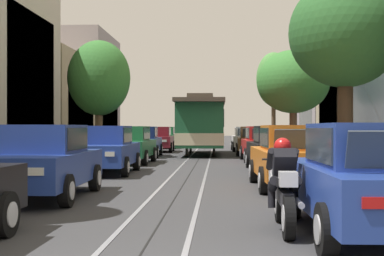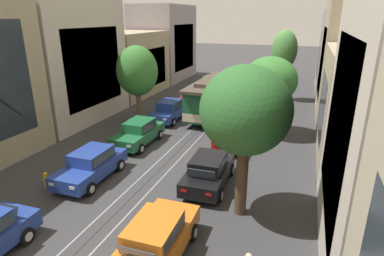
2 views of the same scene
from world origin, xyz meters
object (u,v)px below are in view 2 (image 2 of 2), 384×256
(parked_car_green_far_left, at_px, (211,83))
(parked_car_red_fourth_right, at_px, (233,134))
(parked_car_orange_second_right, at_px, (156,240))
(street_tree_kerb_right_second, at_px, (245,112))
(fire_hydrant, at_px, (46,180))
(parked_car_white_sixth_right, at_px, (256,96))
(parked_car_black_mid_right, at_px, (209,170))
(parked_car_blue_fifth_left, at_px, (169,110))
(cable_car_trolley, at_px, (213,97))
(street_tree_kerb_left_second, at_px, (137,71))
(street_tree_kerb_right_fourth, at_px, (284,51))
(parked_car_blue_mid_left, at_px, (91,165))
(street_tree_kerb_right_mid, at_px, (270,81))
(parked_car_brown_fifth_right, at_px, (247,111))
(parked_car_green_fourth_left, at_px, (139,132))
(parked_car_maroon_sixth_left, at_px, (194,95))

(parked_car_green_far_left, bearing_deg, parked_car_red_fourth_right, -68.44)
(parked_car_orange_second_right, relative_size, street_tree_kerb_right_second, 0.70)
(parked_car_green_far_left, xyz_separation_m, fire_hydrant, (-1.31, -23.71, -0.38))
(parked_car_red_fourth_right, distance_m, fire_hydrant, 11.16)
(parked_car_red_fourth_right, relative_size, parked_car_white_sixth_right, 1.00)
(parked_car_green_far_left, xyz_separation_m, parked_car_black_mid_right, (6.07, -20.80, 0.00))
(parked_car_blue_fifth_left, xyz_separation_m, cable_car_trolley, (3.08, 1.99, 0.86))
(street_tree_kerb_left_second, xyz_separation_m, street_tree_kerb_right_second, (10.06, -9.69, 0.49))
(parked_car_white_sixth_right, xyz_separation_m, street_tree_kerb_right_fourth, (2.00, 2.54, 4.06))
(parked_car_blue_mid_left, height_order, parked_car_white_sixth_right, same)
(parked_car_green_far_left, distance_m, street_tree_kerb_right_fourth, 9.07)
(parked_car_white_sixth_right, xyz_separation_m, street_tree_kerb_right_mid, (1.94, -7.84, 3.03))
(street_tree_kerb_right_fourth, bearing_deg, parked_car_red_fourth_right, -97.67)
(street_tree_kerb_right_second, height_order, street_tree_kerb_right_fourth, street_tree_kerb_right_fourth)
(parked_car_black_mid_right, height_order, street_tree_kerb_right_second, street_tree_kerb_right_second)
(parked_car_orange_second_right, relative_size, fire_hydrant, 5.23)
(parked_car_brown_fifth_right, bearing_deg, street_tree_kerb_left_second, -159.22)
(parked_car_black_mid_right, bearing_deg, parked_car_red_fourth_right, 90.11)
(parked_car_green_fourth_left, distance_m, parked_car_blue_fifth_left, 5.40)
(parked_car_maroon_sixth_left, height_order, parked_car_brown_fifth_right, same)
(parked_car_green_fourth_left, relative_size, parked_car_black_mid_right, 0.99)
(street_tree_kerb_right_fourth, height_order, fire_hydrant, street_tree_kerb_right_fourth)
(parked_car_red_fourth_right, bearing_deg, parked_car_brown_fifth_right, 91.00)
(parked_car_green_fourth_left, distance_m, parked_car_black_mid_right, 6.94)
(parked_car_black_mid_right, bearing_deg, parked_car_blue_mid_left, -166.40)
(parked_car_maroon_sixth_left, height_order, street_tree_kerb_right_mid, street_tree_kerb_right_mid)
(parked_car_green_far_left, distance_m, cable_car_trolley, 10.22)
(cable_car_trolley, bearing_deg, parked_car_black_mid_right, -74.78)
(parked_car_blue_mid_left, bearing_deg, street_tree_kerb_right_second, -2.91)
(street_tree_kerb_left_second, bearing_deg, cable_car_trolley, 32.13)
(street_tree_kerb_left_second, bearing_deg, street_tree_kerb_right_second, -43.95)
(parked_car_black_mid_right, bearing_deg, street_tree_kerb_left_second, 135.78)
(parked_car_green_far_left, relative_size, street_tree_kerb_left_second, 0.74)
(parked_car_black_mid_right, height_order, parked_car_white_sixth_right, same)
(parked_car_blue_fifth_left, height_order, parked_car_brown_fifth_right, same)
(parked_car_brown_fifth_right, bearing_deg, street_tree_kerb_right_fourth, 76.50)
(parked_car_blue_mid_left, relative_size, parked_car_green_fourth_left, 1.00)
(street_tree_kerb_right_second, bearing_deg, street_tree_kerb_left_second, 136.05)
(street_tree_kerb_right_mid, bearing_deg, street_tree_kerb_right_fourth, 89.64)
(parked_car_green_fourth_left, height_order, parked_car_blue_fifth_left, same)
(parked_car_maroon_sixth_left, height_order, parked_car_white_sixth_right, same)
(street_tree_kerb_right_mid, bearing_deg, parked_car_green_fourth_left, -148.14)
(parked_car_blue_mid_left, distance_m, parked_car_maroon_sixth_left, 16.09)
(parked_car_blue_mid_left, xyz_separation_m, street_tree_kerb_left_second, (-2.26, 9.30, 3.21))
(street_tree_kerb_right_mid, distance_m, cable_car_trolley, 5.85)
(parked_car_maroon_sixth_left, xyz_separation_m, street_tree_kerb_right_mid, (7.59, -6.27, 3.03))
(parked_car_blue_fifth_left, relative_size, street_tree_kerb_left_second, 0.74)
(parked_car_blue_mid_left, height_order, parked_car_red_fourth_right, same)
(street_tree_kerb_right_mid, bearing_deg, parked_car_green_far_left, 122.17)
(parked_car_green_fourth_left, distance_m, parked_car_green_far_left, 17.11)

